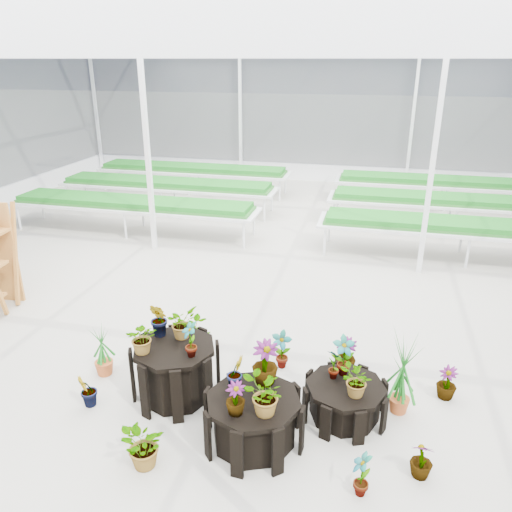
# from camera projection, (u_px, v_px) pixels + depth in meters

# --- Properties ---
(ground_plane) EXTENTS (24.00, 24.00, 0.00)m
(ground_plane) POSITION_uv_depth(u_px,v_px,m) (228.00, 356.00, 7.57)
(ground_plane) COLOR gray
(ground_plane) RESTS_ON ground
(greenhouse_shell) EXTENTS (18.00, 24.00, 4.50)m
(greenhouse_shell) POSITION_uv_depth(u_px,v_px,m) (225.00, 213.00, 6.74)
(greenhouse_shell) COLOR white
(greenhouse_shell) RESTS_ON ground
(steel_frame) EXTENTS (18.00, 24.00, 4.50)m
(steel_frame) POSITION_uv_depth(u_px,v_px,m) (225.00, 213.00, 6.74)
(steel_frame) COLOR silver
(steel_frame) RESTS_ON ground
(nursery_benches) EXTENTS (16.00, 7.00, 0.84)m
(nursery_benches) POSITION_uv_depth(u_px,v_px,m) (301.00, 204.00, 13.92)
(nursery_benches) COLOR silver
(nursery_benches) RESTS_ON ground
(plinth_tall) EXTENTS (1.44, 1.44, 0.76)m
(plinth_tall) POSITION_uv_depth(u_px,v_px,m) (176.00, 371.00, 6.55)
(plinth_tall) COLOR black
(plinth_tall) RESTS_ON ground
(plinth_mid) EXTENTS (1.22, 1.22, 0.60)m
(plinth_mid) POSITION_uv_depth(u_px,v_px,m) (253.00, 420.00, 5.77)
(plinth_mid) COLOR black
(plinth_mid) RESTS_ON ground
(plinth_low) EXTENTS (1.35, 1.35, 0.46)m
(plinth_low) POSITION_uv_depth(u_px,v_px,m) (345.00, 401.00, 6.21)
(plinth_low) COLOR black
(plinth_low) RESTS_ON ground
(nursery_plants) EXTENTS (5.05, 2.90, 1.26)m
(nursery_plants) POSITION_uv_depth(u_px,v_px,m) (249.00, 369.00, 6.29)
(nursery_plants) COLOR #156019
(nursery_plants) RESTS_ON ground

